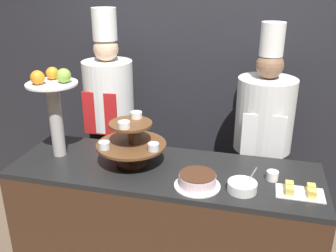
# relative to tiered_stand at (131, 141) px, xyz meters

# --- Properties ---
(wall_back) EXTENTS (10.00, 0.06, 2.80)m
(wall_back) POSITION_rel_tiered_stand_xyz_m (0.22, 0.97, 0.33)
(wall_back) COLOR #232328
(wall_back) RESTS_ON ground_plane
(buffet_counter) EXTENTS (1.96, 0.64, 0.90)m
(buffet_counter) POSITION_rel_tiered_stand_xyz_m (0.22, -0.01, -0.61)
(buffet_counter) COLOR #422819
(buffet_counter) RESTS_ON ground_plane
(tiered_stand) EXTENTS (0.45, 0.45, 0.33)m
(tiered_stand) POSITION_rel_tiered_stand_xyz_m (0.00, 0.00, 0.00)
(tiered_stand) COLOR brown
(tiered_stand) RESTS_ON buffet_counter
(fruit_pedestal) EXTENTS (0.33, 0.33, 0.60)m
(fruit_pedestal) POSITION_rel_tiered_stand_xyz_m (-0.52, 0.01, 0.22)
(fruit_pedestal) COLOR #B2ADA8
(fruit_pedestal) RESTS_ON buffet_counter
(cake_round) EXTENTS (0.27, 0.27, 0.08)m
(cake_round) POSITION_rel_tiered_stand_xyz_m (0.46, -0.18, -0.12)
(cake_round) COLOR white
(cake_round) RESTS_ON buffet_counter
(cup_white) EXTENTS (0.07, 0.07, 0.06)m
(cup_white) POSITION_rel_tiered_stand_xyz_m (0.88, 0.01, -0.14)
(cup_white) COLOR white
(cup_white) RESTS_ON buffet_counter
(cake_square_tray) EXTENTS (0.26, 0.16, 0.05)m
(cake_square_tray) POSITION_rel_tiered_stand_xyz_m (1.03, -0.11, -0.15)
(cake_square_tray) COLOR white
(cake_square_tray) RESTS_ON buffet_counter
(serving_bowl_near) EXTENTS (0.17, 0.17, 0.16)m
(serving_bowl_near) POSITION_rel_tiered_stand_xyz_m (0.72, -0.16, -0.13)
(serving_bowl_near) COLOR white
(serving_bowl_near) RESTS_ON buffet_counter
(chef_left) EXTENTS (0.39, 0.39, 1.83)m
(chef_left) POSITION_rel_tiered_stand_xyz_m (-0.39, 0.58, -0.07)
(chef_left) COLOR #28282D
(chef_left) RESTS_ON ground_plane
(chef_center_left) EXTENTS (0.41, 0.41, 1.76)m
(chef_center_left) POSITION_rel_tiered_stand_xyz_m (0.81, 0.58, -0.12)
(chef_center_left) COLOR #28282D
(chef_center_left) RESTS_ON ground_plane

